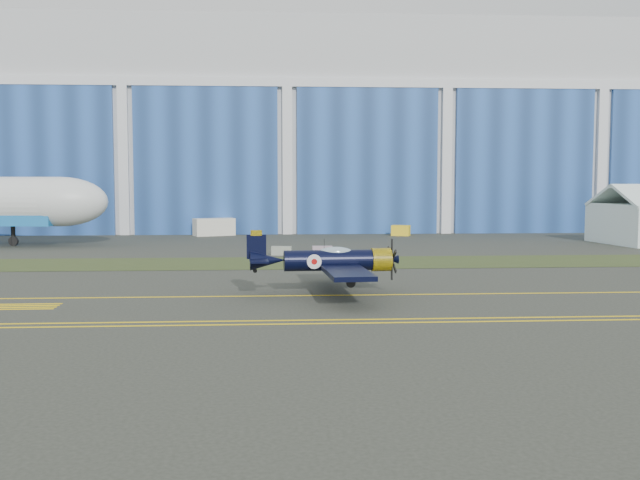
{
  "coord_description": "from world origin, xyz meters",
  "views": [
    {
      "loc": [
        -2.24,
        -53.27,
        7.63
      ],
      "look_at": [
        1.53,
        4.41,
        2.87
      ],
      "focal_mm": 42.0,
      "sensor_mm": 36.0,
      "label": 1
    }
  ],
  "objects": [
    {
      "name": "edge_line_near",
      "position": [
        0.0,
        -14.5,
        0.01
      ],
      "size": [
        80.0,
        0.2,
        0.02
      ],
      "primitive_type": "cube",
      "color": "yellow",
      "rests_on": "ground"
    },
    {
      "name": "barrier_a",
      "position": [
        -1.23,
        20.86,
        0.45
      ],
      "size": [
        2.07,
        0.93,
        0.9
      ],
      "primitive_type": "cube",
      "rotation": [
        0.0,
        0.0,
        -0.17
      ],
      "color": "gray",
      "rests_on": "ground"
    },
    {
      "name": "grass_median",
      "position": [
        0.0,
        14.0,
        0.02
      ],
      "size": [
        260.0,
        10.0,
        0.02
      ],
      "primitive_type": "cube",
      "color": "#475128",
      "rests_on": "ground"
    },
    {
      "name": "tug",
      "position": [
        15.06,
        45.49,
        0.69
      ],
      "size": [
        2.75,
        2.21,
        1.39
      ],
      "primitive_type": "cube",
      "rotation": [
        0.0,
        0.0,
        -0.35
      ],
      "color": "yellow",
      "rests_on": "ground"
    },
    {
      "name": "hold_short_ladder",
      "position": [
        -18.0,
        -8.1,
        0.01
      ],
      "size": [
        6.0,
        2.4,
        0.02
      ],
      "primitive_type": null,
      "color": "yellow",
      "rests_on": "ground"
    },
    {
      "name": "warbird",
      "position": [
        1.53,
        -4.59,
        2.27
      ],
      "size": [
        11.97,
        14.15,
        4.01
      ],
      "rotation": [
        0.0,
        0.0,
        0.06
      ],
      "color": "black",
      "rests_on": "ground"
    },
    {
      "name": "barrier_b",
      "position": [
        2.85,
        20.96,
        0.45
      ],
      "size": [
        2.0,
        0.6,
        0.9
      ],
      "primitive_type": "cube",
      "rotation": [
        0.0,
        0.0,
        -0.0
      ],
      "color": "#9F899A",
      "rests_on": "ground"
    },
    {
      "name": "taxiway_centreline",
      "position": [
        0.0,
        -5.0,
        0.01
      ],
      "size": [
        200.0,
        0.2,
        0.02
      ],
      "primitive_type": "cube",
      "color": "yellow",
      "rests_on": "ground"
    },
    {
      "name": "shipping_container",
      "position": [
        -9.88,
        47.22,
        1.16
      ],
      "size": [
        5.76,
        4.0,
        2.32
      ],
      "primitive_type": "cube",
      "rotation": [
        0.0,
        0.0,
        0.39
      ],
      "color": "silver",
      "rests_on": "ground"
    },
    {
      "name": "hangar",
      "position": [
        0.0,
        71.79,
        14.96
      ],
      "size": [
        220.0,
        45.7,
        30.0
      ],
      "color": "silver",
      "rests_on": "ground"
    },
    {
      "name": "edge_line_far",
      "position": [
        0.0,
        -13.5,
        0.01
      ],
      "size": [
        80.0,
        0.2,
        0.02
      ],
      "primitive_type": "cube",
      "color": "yellow",
      "rests_on": "ground"
    },
    {
      "name": "ground",
      "position": [
        0.0,
        0.0,
        0.0
      ],
      "size": [
        260.0,
        260.0,
        0.0
      ],
      "primitive_type": "plane",
      "color": "#373A31",
      "rests_on": "ground"
    }
  ]
}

